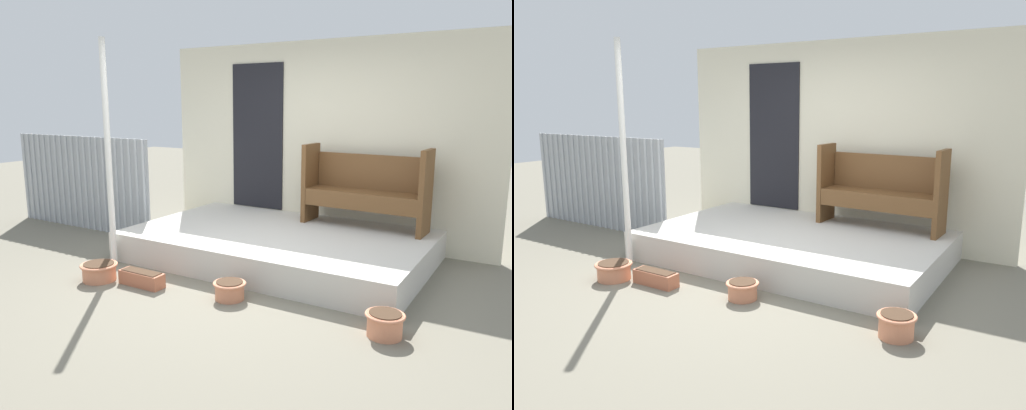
% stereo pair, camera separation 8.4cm
% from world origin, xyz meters
% --- Properties ---
extents(ground_plane, '(24.00, 24.00, 0.00)m').
position_xyz_m(ground_plane, '(0.00, 0.00, 0.00)').
color(ground_plane, '#706B5B').
extents(porch_slab, '(3.36, 2.12, 0.33)m').
position_xyz_m(porch_slab, '(-0.05, 1.06, 0.17)').
color(porch_slab, beige).
rests_on(porch_slab, ground_plane).
extents(house_wall, '(4.56, 0.08, 2.60)m').
position_xyz_m(house_wall, '(-0.09, 2.15, 1.30)').
color(house_wall, beige).
rests_on(house_wall, ground_plane).
extents(fence_corrugated, '(2.64, 0.05, 1.35)m').
position_xyz_m(fence_corrugated, '(-3.24, 0.90, 0.67)').
color(fence_corrugated, '#9EA3A8').
rests_on(fence_corrugated, ground_plane).
extents(support_post, '(0.07, 0.07, 2.49)m').
position_xyz_m(support_post, '(-1.57, -0.08, 1.24)').
color(support_post, white).
rests_on(support_post, ground_plane).
extents(bench, '(1.51, 0.46, 0.98)m').
position_xyz_m(bench, '(0.72, 1.80, 0.83)').
color(bench, brown).
rests_on(bench, porch_slab).
extents(flower_pot_left, '(0.38, 0.38, 0.18)m').
position_xyz_m(flower_pot_left, '(-1.30, -0.54, 0.10)').
color(flower_pot_left, tan).
rests_on(flower_pot_left, ground_plane).
extents(flower_pot_middle, '(0.32, 0.32, 0.17)m').
position_xyz_m(flower_pot_middle, '(0.15, -0.27, 0.10)').
color(flower_pot_middle, tan).
rests_on(flower_pot_middle, ground_plane).
extents(flower_pot_right, '(0.32, 0.32, 0.20)m').
position_xyz_m(flower_pot_right, '(1.62, -0.27, 0.11)').
color(flower_pot_right, tan).
rests_on(flower_pot_right, ground_plane).
extents(planter_box_rect, '(0.49, 0.16, 0.15)m').
position_xyz_m(planter_box_rect, '(-0.81, -0.43, 0.08)').
color(planter_box_rect, '#B76647').
rests_on(planter_box_rect, ground_plane).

